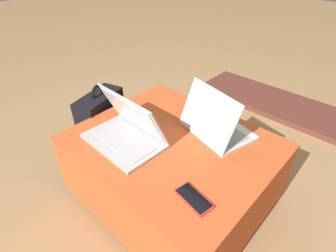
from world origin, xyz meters
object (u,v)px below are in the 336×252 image
backpack (102,128)px  laptop_near (127,132)px  cell_phone (194,198)px  laptop_far (215,125)px

backpack → laptop_near: bearing=57.9°
cell_phone → backpack: size_ratio=0.31×
laptop_near → cell_phone: laptop_near is taller
laptop_near → laptop_far: laptop_far is taller
laptop_far → backpack: 0.77m
laptop_far → backpack: size_ratio=0.72×
laptop_far → backpack: laptop_far is taller
laptop_far → cell_phone: bearing=128.8°
laptop_near → laptop_far: bearing=51.8°
laptop_near → backpack: (-0.42, 0.11, -0.24)m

